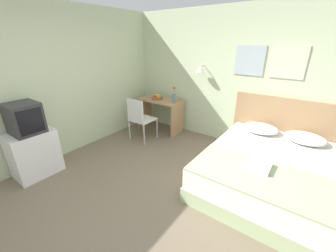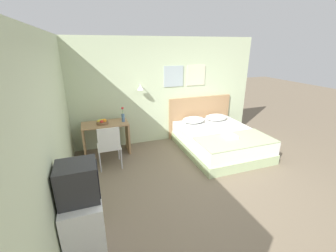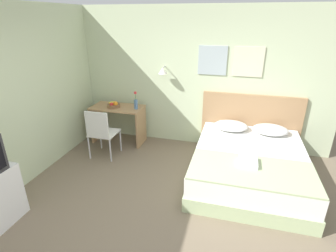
{
  "view_description": "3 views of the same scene",
  "coord_description": "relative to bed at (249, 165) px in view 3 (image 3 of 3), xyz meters",
  "views": [
    {
      "loc": [
        1.45,
        -1.52,
        2.03
      ],
      "look_at": [
        -0.5,
        1.15,
        0.66
      ],
      "focal_mm": 22.0,
      "sensor_mm": 36.0,
      "label": 1
    },
    {
      "loc": [
        -1.72,
        -2.9,
        2.46
      ],
      "look_at": [
        -0.31,
        1.06,
        0.93
      ],
      "focal_mm": 24.0,
      "sensor_mm": 36.0,
      "label": 2
    },
    {
      "loc": [
        0.85,
        -2.41,
        2.44
      ],
      "look_at": [
        -0.09,
        1.02,
        0.95
      ],
      "focal_mm": 28.0,
      "sensor_mm": 36.0,
      "label": 3
    }
  ],
  "objects": [
    {
      "name": "ground_plane",
      "position": [
        -1.14,
        -1.4,
        -0.26
      ],
      "size": [
        24.0,
        24.0,
        0.0
      ],
      "primitive_type": "plane",
      "color": "#756651"
    },
    {
      "name": "wall_back",
      "position": [
        -1.13,
        1.14,
        1.07
      ],
      "size": [
        5.23,
        0.31,
        2.65
      ],
      "color": "beige",
      "rests_on": "ground_plane"
    },
    {
      "name": "bed",
      "position": [
        0.0,
        0.0,
        0.0
      ],
      "size": [
        1.71,
        2.1,
        0.52
      ],
      "color": "#B2C693",
      "rests_on": "ground_plane"
    },
    {
      "name": "headboard",
      "position": [
        0.0,
        1.08,
        0.3
      ],
      "size": [
        1.83,
        0.06,
        1.12
      ],
      "color": "#A87F56",
      "rests_on": "ground_plane"
    },
    {
      "name": "pillow_left",
      "position": [
        -0.34,
        0.76,
        0.34
      ],
      "size": [
        0.6,
        0.47,
        0.15
      ],
      "color": "white",
      "rests_on": "bed"
    },
    {
      "name": "pillow_right",
      "position": [
        0.34,
        0.76,
        0.34
      ],
      "size": [
        0.6,
        0.47,
        0.15
      ],
      "color": "white",
      "rests_on": "bed"
    },
    {
      "name": "throw_blanket",
      "position": [
        0.0,
        -0.61,
        0.27
      ],
      "size": [
        1.66,
        0.84,
        0.02
      ],
      "color": "#B2C693",
      "rests_on": "bed"
    },
    {
      "name": "folded_towel_near_foot",
      "position": [
        -0.05,
        -0.46,
        0.31
      ],
      "size": [
        0.26,
        0.29,
        0.06
      ],
      "color": "white",
      "rests_on": "throw_blanket"
    },
    {
      "name": "desk",
      "position": [
        -2.6,
        0.75,
        0.26
      ],
      "size": [
        1.04,
        0.54,
        0.77
      ],
      "color": "#A87F56",
      "rests_on": "ground_plane"
    },
    {
      "name": "desk_chair",
      "position": [
        -2.59,
        0.03,
        0.29
      ],
      "size": [
        0.47,
        0.47,
        0.93
      ],
      "color": "white",
      "rests_on": "ground_plane"
    },
    {
      "name": "fruit_bowl",
      "position": [
        -2.65,
        0.71,
        0.55
      ],
      "size": [
        0.26,
        0.26,
        0.12
      ],
      "color": "brown",
      "rests_on": "desk"
    },
    {
      "name": "flower_vase",
      "position": [
        -2.18,
        0.73,
        0.64
      ],
      "size": [
        0.07,
        0.07,
        0.35
      ],
      "color": "#4C7099",
      "rests_on": "desk"
    }
  ]
}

